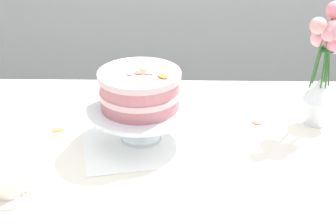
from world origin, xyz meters
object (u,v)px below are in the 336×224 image
object	(u,v)px
cake_stand	(140,112)
flower_vase	(323,66)
teacup	(9,185)
dining_table	(187,191)
layer_cake	(140,89)

from	to	relation	value
cake_stand	flower_vase	xyz separation A→B (m)	(0.50, 0.10, 0.10)
teacup	cake_stand	bearing A→B (deg)	41.42
flower_vase	teacup	distance (m)	0.88
dining_table	cake_stand	size ratio (longest dim) A/B	4.83
dining_table	cake_stand	world-z (taller)	cake_stand
cake_stand	dining_table	bearing A→B (deg)	-42.87
layer_cake	flower_vase	size ratio (longest dim) A/B	0.61
cake_stand	teacup	distance (m)	0.39
dining_table	cake_stand	bearing A→B (deg)	137.13
dining_table	flower_vase	distance (m)	0.51
cake_stand	layer_cake	distance (m)	0.07
layer_cake	teacup	bearing A→B (deg)	-138.60
teacup	dining_table	bearing A→B (deg)	18.28
cake_stand	flower_vase	size ratio (longest dim) A/B	0.81
dining_table	teacup	xyz separation A→B (m)	(-0.41, -0.14, 0.11)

